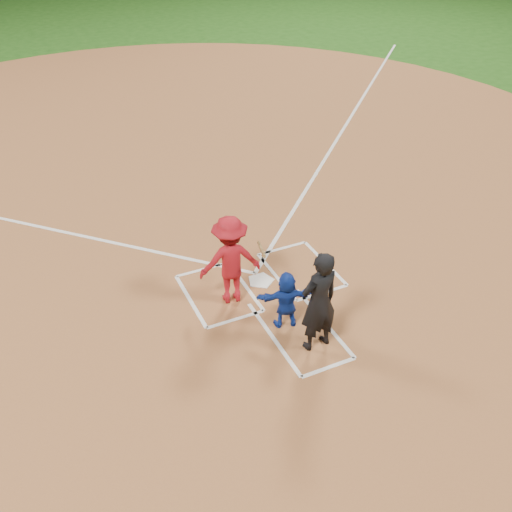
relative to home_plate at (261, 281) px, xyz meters
name	(u,v)px	position (x,y,z in m)	size (l,w,h in m)	color
ground	(261,281)	(0.00, 0.00, -0.02)	(120.00, 120.00, 0.00)	#1C4C13
home_plate_dirt	(173,169)	(0.00, 6.00, -0.01)	(28.00, 28.00, 0.01)	brown
home_plate	(261,281)	(0.00, 0.00, 0.00)	(0.60, 0.60, 0.02)	white
catcher	(286,300)	(-0.16, -1.44, 0.59)	(1.11, 0.35, 1.20)	#13329E
umpire	(319,302)	(0.08, -2.19, 1.02)	(0.75, 0.49, 2.05)	black
chalk_markings	(181,178)	(0.00, 5.29, -0.01)	(28.35, 17.32, 0.01)	white
batter_at_plate	(230,260)	(-0.80, -0.28, 0.95)	(1.42, 1.01, 1.91)	#A1111B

